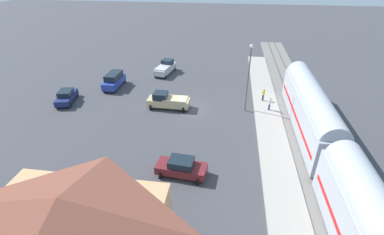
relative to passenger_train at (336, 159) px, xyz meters
name	(u,v)px	position (x,y,z in m)	size (l,w,h in m)	color
ground_plane	(189,109)	(14.00, -12.30, -2.86)	(200.00, 200.00, 0.00)	#424247
railway_track	(300,116)	(0.00, -12.30, -2.76)	(4.80, 70.00, 0.30)	slate
platform	(267,113)	(4.00, -12.30, -2.71)	(3.20, 46.00, 0.30)	#A8A399
passenger_train	(336,159)	(0.00, 0.00, 0.00)	(2.93, 36.59, 4.98)	#ADB2BC
station_building	(67,232)	(18.00, 9.70, 0.15)	(11.68, 8.72, 5.80)	tan
pedestrian_on_platform	(263,94)	(4.36, -15.62, -1.58)	(0.36, 0.36, 1.71)	#23284C
pedestrian_waiting_far	(270,103)	(3.80, -12.94, -1.58)	(0.36, 0.36, 1.71)	#23284C
sedan_navy	(66,96)	(30.82, -11.94, -1.98)	(2.75, 4.79, 1.74)	navy
pickup_tan	(168,101)	(16.83, -12.22, -1.83)	(5.44, 2.57, 2.14)	#C6B284
pickup_silver	(166,68)	(19.92, -24.63, -1.83)	(2.91, 5.67, 2.14)	silver
suv_blue	(114,80)	(26.34, -17.77, -1.71)	(2.01, 4.92, 2.22)	#283D9E
sedan_maroon	(181,167)	(12.79, 0.44, -1.98)	(4.65, 2.60, 1.74)	maroon
light_pole_near_platform	(249,72)	(6.80, -12.80, 2.48)	(0.44, 0.44, 8.60)	#515156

